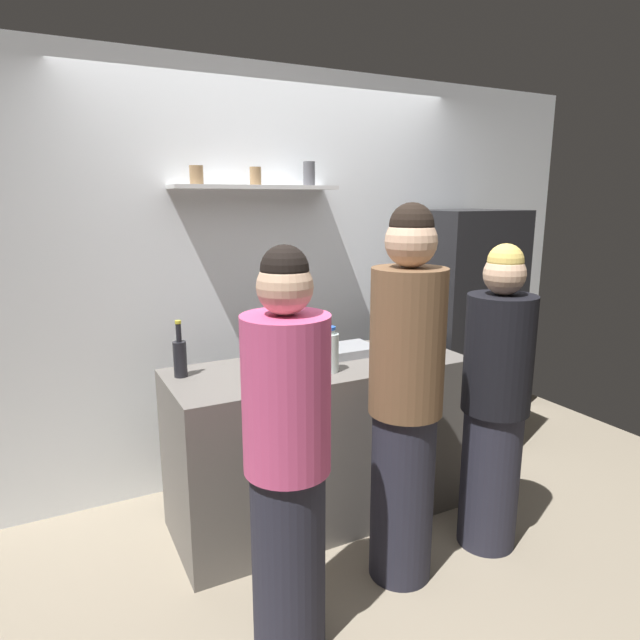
{
  "coord_description": "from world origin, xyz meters",
  "views": [
    {
      "loc": [
        -1.38,
        -2.04,
        1.81
      ],
      "look_at": [
        -0.05,
        0.53,
        1.16
      ],
      "focal_mm": 30.78,
      "sensor_mm": 36.0,
      "label": 1
    }
  ],
  "objects_px": {
    "wine_bottle_dark_glass": "(180,357)",
    "person_brown_jacket": "(405,401)",
    "wine_bottle_amber_glass": "(393,331)",
    "water_bottle_plastic": "(330,351)",
    "person_pink_top": "(287,460)",
    "refrigerator": "(459,334)",
    "baking_pan": "(345,350)",
    "person_blonde": "(495,404)",
    "utensil_holder": "(274,347)"
  },
  "relations": [
    {
      "from": "utensil_holder",
      "to": "person_blonde",
      "type": "xyz_separation_m",
      "value": [
        0.85,
        -0.88,
        -0.19
      ]
    },
    {
      "from": "utensil_holder",
      "to": "person_pink_top",
      "type": "xyz_separation_m",
      "value": [
        -0.36,
        -1.0,
        -0.16
      ]
    },
    {
      "from": "wine_bottle_amber_glass",
      "to": "person_blonde",
      "type": "distance_m",
      "value": 0.79
    },
    {
      "from": "refrigerator",
      "to": "person_brown_jacket",
      "type": "xyz_separation_m",
      "value": [
        -1.17,
        -0.96,
        0.03
      ]
    },
    {
      "from": "wine_bottle_dark_glass",
      "to": "person_brown_jacket",
      "type": "distance_m",
      "value": 1.15
    },
    {
      "from": "refrigerator",
      "to": "baking_pan",
      "type": "bearing_deg",
      "value": -168.17
    },
    {
      "from": "refrigerator",
      "to": "baking_pan",
      "type": "xyz_separation_m",
      "value": [
        -1.06,
        -0.22,
        0.07
      ]
    },
    {
      "from": "wine_bottle_amber_glass",
      "to": "refrigerator",
      "type": "bearing_deg",
      "value": 17.35
    },
    {
      "from": "water_bottle_plastic",
      "to": "person_brown_jacket",
      "type": "bearing_deg",
      "value": -75.89
    },
    {
      "from": "refrigerator",
      "to": "person_pink_top",
      "type": "relative_size",
      "value": 1.05
    },
    {
      "from": "baking_pan",
      "to": "wine_bottle_amber_glass",
      "type": "bearing_deg",
      "value": -1.01
    },
    {
      "from": "refrigerator",
      "to": "person_pink_top",
      "type": "xyz_separation_m",
      "value": [
        -1.82,
        -1.09,
        -0.05
      ]
    },
    {
      "from": "refrigerator",
      "to": "utensil_holder",
      "type": "height_order",
      "value": "refrigerator"
    },
    {
      "from": "wine_bottle_dark_glass",
      "to": "baking_pan",
      "type": "bearing_deg",
      "value": -2.26
    },
    {
      "from": "refrigerator",
      "to": "wine_bottle_dark_glass",
      "type": "distance_m",
      "value": 2.02
    },
    {
      "from": "person_pink_top",
      "to": "person_blonde",
      "type": "xyz_separation_m",
      "value": [
        1.21,
        0.13,
        -0.03
      ]
    },
    {
      "from": "baking_pan",
      "to": "person_pink_top",
      "type": "xyz_separation_m",
      "value": [
        -0.76,
        -0.87,
        -0.12
      ]
    },
    {
      "from": "wine_bottle_amber_glass",
      "to": "person_pink_top",
      "type": "distance_m",
      "value": 1.41
    },
    {
      "from": "person_blonde",
      "to": "wine_bottle_amber_glass",
      "type": "bearing_deg",
      "value": -55.24
    },
    {
      "from": "wine_bottle_dark_glass",
      "to": "water_bottle_plastic",
      "type": "distance_m",
      "value": 0.77
    },
    {
      "from": "wine_bottle_amber_glass",
      "to": "person_blonde",
      "type": "bearing_deg",
      "value": -80.7
    },
    {
      "from": "utensil_holder",
      "to": "baking_pan",
      "type": "bearing_deg",
      "value": -18.48
    },
    {
      "from": "person_brown_jacket",
      "to": "person_pink_top",
      "type": "relative_size",
      "value": 1.09
    },
    {
      "from": "person_brown_jacket",
      "to": "person_blonde",
      "type": "relative_size",
      "value": 1.12
    },
    {
      "from": "baking_pan",
      "to": "wine_bottle_amber_glass",
      "type": "distance_m",
      "value": 0.34
    },
    {
      "from": "person_brown_jacket",
      "to": "water_bottle_plastic",
      "type": "bearing_deg",
      "value": -98.16
    },
    {
      "from": "baking_pan",
      "to": "person_brown_jacket",
      "type": "distance_m",
      "value": 0.75
    },
    {
      "from": "baking_pan",
      "to": "person_pink_top",
      "type": "relative_size",
      "value": 0.21
    },
    {
      "from": "wine_bottle_dark_glass",
      "to": "person_brown_jacket",
      "type": "relative_size",
      "value": 0.16
    },
    {
      "from": "wine_bottle_amber_glass",
      "to": "person_pink_top",
      "type": "bearing_deg",
      "value": -141.5
    },
    {
      "from": "utensil_holder",
      "to": "person_pink_top",
      "type": "distance_m",
      "value": 1.08
    },
    {
      "from": "wine_bottle_amber_glass",
      "to": "water_bottle_plastic",
      "type": "height_order",
      "value": "wine_bottle_amber_glass"
    },
    {
      "from": "person_brown_jacket",
      "to": "person_blonde",
      "type": "xyz_separation_m",
      "value": [
        0.56,
        -0.01,
        -0.11
      ]
    },
    {
      "from": "wine_bottle_amber_glass",
      "to": "person_pink_top",
      "type": "xyz_separation_m",
      "value": [
        -1.09,
        -0.87,
        -0.2
      ]
    },
    {
      "from": "utensil_holder",
      "to": "water_bottle_plastic",
      "type": "height_order",
      "value": "water_bottle_plastic"
    },
    {
      "from": "person_brown_jacket",
      "to": "wine_bottle_dark_glass",
      "type": "bearing_deg",
      "value": -64.93
    },
    {
      "from": "refrigerator",
      "to": "person_brown_jacket",
      "type": "distance_m",
      "value": 1.51
    },
    {
      "from": "person_pink_top",
      "to": "wine_bottle_amber_glass",
      "type": "bearing_deg",
      "value": 65.73
    },
    {
      "from": "baking_pan",
      "to": "person_pink_top",
      "type": "bearing_deg",
      "value": -131.01
    },
    {
      "from": "water_bottle_plastic",
      "to": "refrigerator",
      "type": "bearing_deg",
      "value": 19.75
    },
    {
      "from": "baking_pan",
      "to": "wine_bottle_dark_glass",
      "type": "xyz_separation_m",
      "value": [
        -0.95,
        0.04,
        0.08
      ]
    },
    {
      "from": "refrigerator",
      "to": "water_bottle_plastic",
      "type": "bearing_deg",
      "value": -160.25
    },
    {
      "from": "water_bottle_plastic",
      "to": "person_pink_top",
      "type": "relative_size",
      "value": 0.15
    },
    {
      "from": "person_pink_top",
      "to": "baking_pan",
      "type": "bearing_deg",
      "value": 76.22
    },
    {
      "from": "baking_pan",
      "to": "person_pink_top",
      "type": "distance_m",
      "value": 1.16
    },
    {
      "from": "utensil_holder",
      "to": "wine_bottle_amber_glass",
      "type": "relative_size",
      "value": 0.79
    },
    {
      "from": "person_brown_jacket",
      "to": "utensil_holder",
      "type": "bearing_deg",
      "value": -93.88
    },
    {
      "from": "baking_pan",
      "to": "person_blonde",
      "type": "relative_size",
      "value": 0.21
    },
    {
      "from": "refrigerator",
      "to": "person_blonde",
      "type": "height_order",
      "value": "refrigerator"
    },
    {
      "from": "utensil_holder",
      "to": "wine_bottle_amber_glass",
      "type": "bearing_deg",
      "value": -10.76
    }
  ]
}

